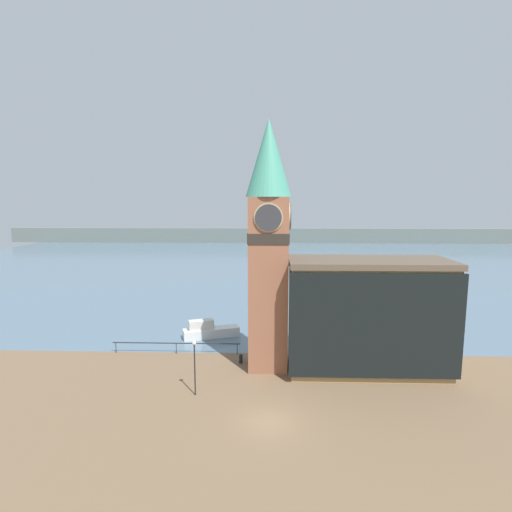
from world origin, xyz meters
TOP-DOWN VIEW (x-y plane):
  - ground_plane at (0.00, 0.00)m, footprint 160.00×160.00m
  - water at (0.00, 72.14)m, footprint 160.00×120.00m
  - far_shoreline at (0.00, 112.14)m, footprint 180.00×3.00m
  - pier_railing at (-9.11, 11.89)m, footprint 12.62×0.08m
  - clock_tower at (-0.09, 9.18)m, footprint 3.93×3.93m
  - pier_building at (8.61, 8.64)m, footprint 13.99×5.95m
  - boat_near at (-6.59, 16.62)m, footprint 6.25×3.34m
  - mooring_bollard_near at (-2.61, 9.82)m, footprint 0.36×0.36m
  - lamp_post at (-5.71, 3.61)m, footprint 0.32×0.32m

SIDE VIEW (x-z plane):
  - water at x=0.00m, z-range 0.00..0.00m
  - ground_plane at x=0.00m, z-range 0.00..0.00m
  - mooring_bollard_near at x=-2.61m, z-range 0.03..0.89m
  - boat_near at x=-6.59m, z-range -0.27..1.74m
  - pier_railing at x=-9.11m, z-range 0.42..1.51m
  - far_shoreline at x=0.00m, z-range 0.00..5.00m
  - lamp_post at x=-5.71m, z-range 0.83..5.21m
  - pier_building at x=8.61m, z-range 0.02..9.98m
  - clock_tower at x=-0.09m, z-range 0.70..22.51m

